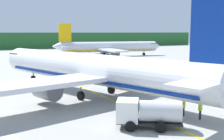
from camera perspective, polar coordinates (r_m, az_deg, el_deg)
The scene contains 8 objects.
ground at distance 67.36m, azimuth -6.83°, elevation 0.50°, with size 240.00×320.00×0.20m, color #999993.
distant_treeline at distance 145.95m, azimuth -18.77°, elevation 5.52°, with size 216.00×6.00×7.95m, color #28602D.
airliner_foreground at distance 36.34m, azimuth -4.08°, elevation 0.09°, with size 34.05×40.72×11.90m.
airliner_mid_apron at distance 96.95m, azimuth -0.71°, elevation 4.58°, with size 37.92×31.51×10.88m.
service_truck_fuel at distance 24.58m, azimuth 7.06°, elevation -8.31°, with size 5.55×4.73×2.40m.
crew_marshaller at distance 28.75m, azimuth 14.13°, elevation -6.98°, with size 0.45×0.53×1.68m.
crew_loader_left at distance 28.01m, azimuth 17.19°, elevation -7.36°, with size 0.59×0.38×1.76m.
apron_guide_line at distance 33.55m, azimuth 0.93°, elevation -6.40°, with size 0.30×60.00×0.01m, color yellow.
Camera 1 is at (-24.46, -14.22, 8.08)m, focal length 45.88 mm.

